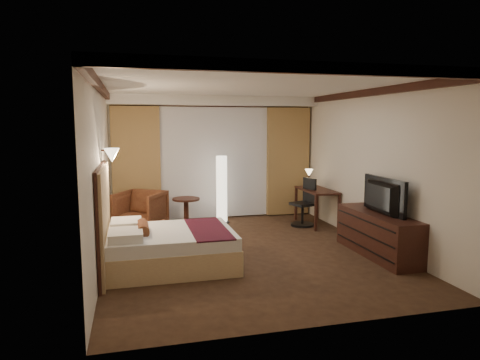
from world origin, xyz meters
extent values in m
cube|color=#321E13|center=(0.00, 0.00, 0.00)|extent=(4.50, 5.50, 0.01)
cube|color=white|center=(0.00, 0.00, 2.70)|extent=(4.50, 5.50, 0.01)
cube|color=beige|center=(0.00, 2.75, 1.35)|extent=(4.50, 0.02, 2.70)
cube|color=beige|center=(-2.25, 0.00, 1.35)|extent=(0.02, 5.50, 2.70)
cube|color=beige|center=(2.25, 0.00, 1.35)|extent=(0.02, 5.50, 2.70)
cube|color=white|center=(0.00, 2.50, 2.60)|extent=(4.50, 0.50, 0.20)
cube|color=silver|center=(0.00, 2.67, 1.25)|extent=(2.48, 0.04, 2.45)
cube|color=tan|center=(-1.70, 2.61, 1.25)|extent=(1.00, 0.14, 2.45)
cube|color=tan|center=(1.70, 2.61, 1.25)|extent=(1.00, 0.14, 2.45)
imported|color=#512418|center=(-1.66, 1.94, 0.43)|extent=(1.12, 1.11, 0.86)
imported|color=black|center=(1.97, -0.71, 1.03)|extent=(0.69, 1.17, 0.15)
camera|label=1|loc=(-1.79, -6.64, 2.10)|focal=32.00mm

